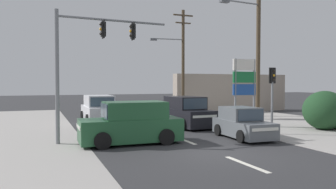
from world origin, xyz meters
name	(u,v)px	position (x,y,z in m)	size (l,w,h in m)	color
ground_plane	(216,153)	(0.00, 0.00, 0.00)	(140.00, 140.00, 0.00)	#303033
lane_dash_near	(246,164)	(0.00, -2.00, 0.00)	(0.20, 2.40, 0.01)	silver
lane_dash_mid	(184,140)	(0.00, 3.00, 0.00)	(0.20, 2.40, 0.01)	silver
lane_dash_far	(151,127)	(0.00, 8.00, 0.00)	(0.20, 2.40, 0.01)	silver
utility_pole_midground_right	(257,36)	(6.15, 5.71, 5.64)	(3.78, 0.52, 10.55)	#4C3D2B
utility_pole_background_right	(181,59)	(5.00, 14.57, 4.86)	(3.78, 0.61, 9.00)	#4C3D2B
traffic_signal_mast	(87,52)	(-4.39, 4.21, 4.15)	(5.29, 0.52, 6.00)	slate
pedestal_signal_right_kerb	(272,89)	(5.11, 2.96, 2.42)	(0.44, 0.29, 3.56)	slate
shopping_plaza_sign	(245,80)	(8.23, 9.92, 2.98)	(2.10, 0.16, 4.60)	slate
roadside_bush	(327,111)	(9.28, 3.17, 1.08)	(2.75, 2.35, 2.28)	#1E4223
shopfront_wall_far	(232,93)	(11.00, 16.00, 1.80)	(12.00, 1.00, 3.60)	#A39384
suv_receding_far	(186,113)	(2.13, 7.47, 0.88)	(2.25, 4.62, 1.90)	black
suv_kerbside_parked	(99,110)	(-2.57, 11.79, 0.88)	(2.06, 4.54, 1.90)	silver
suv_oncoming_near	(132,124)	(-2.57, 3.12, 0.88)	(4.57, 2.13, 1.90)	#235633
hatchback_oncoming_mid	(242,124)	(2.96, 2.54, 0.70)	(1.93, 3.71, 1.53)	slate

